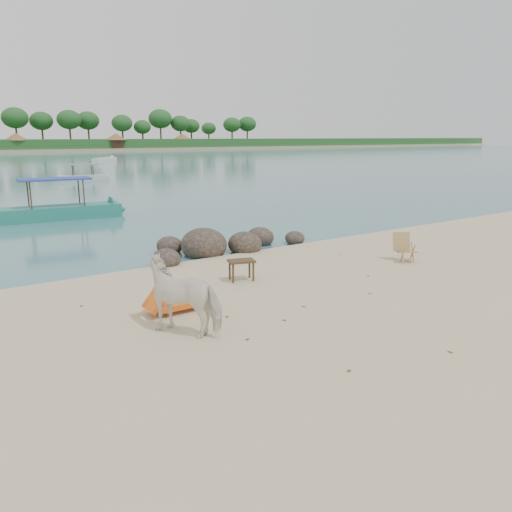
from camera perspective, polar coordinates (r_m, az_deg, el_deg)
The scene contains 9 objects.
boulders at distance 17.25m, azimuth -4.37°, elevation 1.24°, with size 6.19×2.73×1.15m.
cow at distance 10.14m, azimuth -8.06°, elevation -4.49°, with size 0.82×1.79×1.52m, color white.
side_table at distance 13.60m, azimuth -1.67°, elevation -1.77°, with size 0.71×0.46×0.57m, color #362815, non-canonical shape.
lounge_chair at distance 11.45m, azimuth -8.16°, elevation -4.98°, with size 1.76×0.61×0.53m, color orange, non-canonical shape.
deck_chair at distance 16.29m, azimuth 16.97°, elevation 0.80°, with size 0.57×0.63×0.90m, color #A58F52, non-canonical shape.
boat_near at distance 25.88m, azimuth -21.98°, elevation 7.51°, with size 6.57×1.48×3.20m, color #227B6B, non-canonical shape.
boat_mid at distance 48.72m, azimuth -19.22°, elevation 9.62°, with size 4.80×1.08×2.36m, color beige, non-canonical shape.
boat_far at distance 84.83m, azimuth -16.95°, elevation 10.56°, with size 5.86×1.32×0.68m, color silver, non-canonical shape.
dead_leaves at distance 11.46m, azimuth 4.47°, elevation -6.23°, with size 8.74×6.89×0.00m.
Camera 1 is at (-7.18, -7.84, 3.87)m, focal length 35.00 mm.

